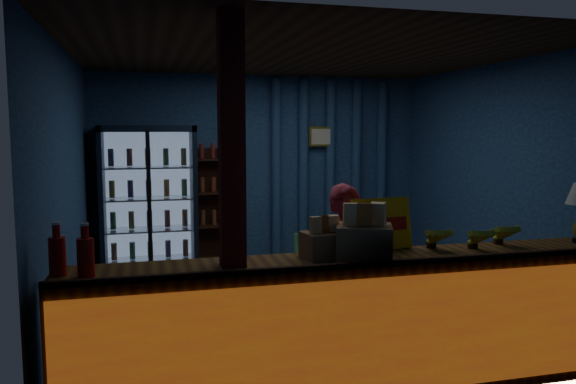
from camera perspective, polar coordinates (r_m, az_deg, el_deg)
name	(u,v)px	position (r m, az deg, el deg)	size (l,w,h in m)	color
ground	(305,306)	(6.04, 1.70, -11.47)	(4.60, 4.60, 0.00)	#515154
room_walls	(305,157)	(5.75, 1.75, 3.57)	(4.60, 4.60, 4.60)	navy
counter	(379,322)	(4.18, 9.22, -12.88)	(4.40, 0.57, 0.99)	brown
support_post	(232,214)	(3.70, -5.68, -2.19)	(0.16, 0.16, 2.60)	maroon
beverage_cooler	(149,201)	(7.49, -13.94, -0.85)	(1.20, 0.62, 1.90)	black
bottle_shelf	(213,207)	(7.70, -7.59, -1.57)	(0.50, 0.28, 1.60)	#331C10
curtain_folds	(330,168)	(8.11, 4.31, 2.46)	(1.74, 0.14, 2.50)	navy
framed_picture	(321,137)	(8.00, 3.41, 5.64)	(0.36, 0.04, 0.28)	gold
shopkeeper	(345,270)	(4.63, 5.82, -7.93)	(0.52, 0.34, 1.41)	#9B2A3D
green_chair	(324,251)	(7.39, 3.68, -6.04)	(0.56, 0.58, 0.53)	#51A265
side_table	(368,249)	(7.78, 8.15, -5.74)	(0.59, 0.52, 0.54)	#331C10
yellow_sign	(382,224)	(4.26, 9.52, -3.23)	(0.50, 0.16, 0.39)	yellow
soda_bottles	(71,255)	(3.70, -21.15, -5.97)	(0.28, 0.18, 0.33)	red
snack_box_left	(364,240)	(3.92, 7.74, -4.83)	(0.46, 0.43, 0.40)	#9F784D
snack_box_centre	(324,243)	(3.95, 3.64, -5.20)	(0.32, 0.27, 0.30)	#9F784D
pastry_tray	(352,254)	(4.02, 6.51, -6.26)	(0.41, 0.41, 0.07)	silver
banana_bunches	(471,236)	(4.50, 18.12, -4.27)	(0.84, 0.32, 0.18)	yellow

